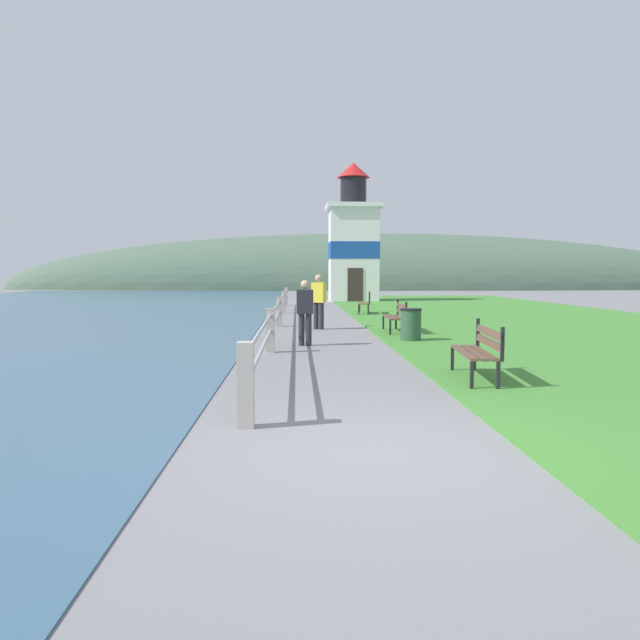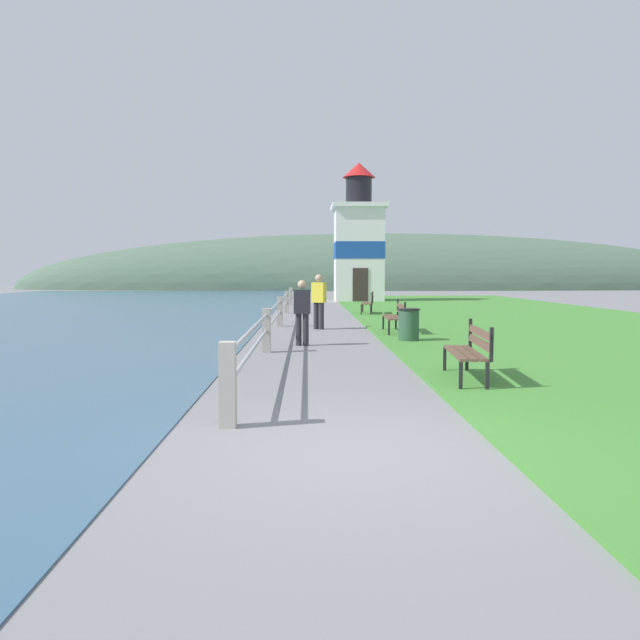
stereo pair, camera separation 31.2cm
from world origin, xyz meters
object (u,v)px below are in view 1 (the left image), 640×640
at_px(park_bench_near, 479,348).
at_px(person_strolling, 305,310).
at_px(park_bench_far, 366,302).
at_px(trash_bin, 411,325).
at_px(park_bench_midway, 397,315).
at_px(person_by_railing, 319,300).
at_px(lighthouse, 353,244).

distance_m(park_bench_near, person_strolling, 5.70).
height_order(park_bench_far, trash_bin, park_bench_far).
distance_m(park_bench_midway, person_strolling, 3.76).
distance_m(park_bench_midway, park_bench_far, 8.09).
bearing_deg(park_bench_near, park_bench_far, -85.06).
bearing_deg(person_by_railing, person_strolling, -157.92).
distance_m(lighthouse, person_by_railing, 19.19).
relative_size(park_bench_near, person_by_railing, 1.07).
distance_m(park_bench_near, park_bench_midway, 7.75).
bearing_deg(park_bench_near, park_bench_midway, -84.72).
relative_size(park_bench_midway, person_strolling, 1.19).
bearing_deg(trash_bin, lighthouse, 88.43).
height_order(person_strolling, trash_bin, person_strolling).
distance_m(lighthouse, person_strolling, 23.47).
height_order(park_bench_far, person_by_railing, person_by_railing).
bearing_deg(park_bench_far, person_strolling, 83.39).
height_order(lighthouse, trash_bin, lighthouse).
xyz_separation_m(park_bench_midway, trash_bin, (0.01, -2.16, -0.12)).
height_order(park_bench_near, trash_bin, park_bench_near).
bearing_deg(park_bench_far, trash_bin, 96.89).
bearing_deg(lighthouse, trash_bin, -91.57).
height_order(park_bench_far, lighthouse, lighthouse).
xyz_separation_m(park_bench_near, person_by_railing, (-2.17, 9.31, 0.36)).
distance_m(person_strolling, person_by_railing, 4.30).
relative_size(lighthouse, person_strolling, 5.39).
height_order(park_bench_near, lighthouse, lighthouse).
bearing_deg(park_bench_midway, person_strolling, 48.31).
bearing_deg(person_by_railing, park_bench_far, 10.03).
bearing_deg(trash_bin, park_bench_far, 89.79).
xyz_separation_m(park_bench_far, person_strolling, (-2.64, -10.80, 0.30)).
bearing_deg(trash_bin, person_strolling, -167.99).
distance_m(lighthouse, trash_bin, 22.75).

